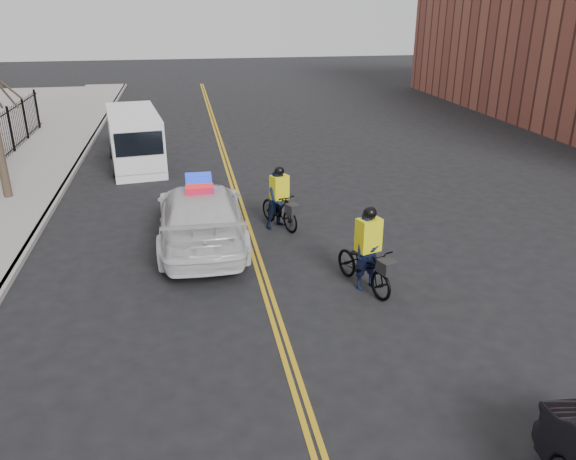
% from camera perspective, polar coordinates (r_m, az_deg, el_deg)
% --- Properties ---
extents(ground, '(120.00, 120.00, 0.00)m').
position_cam_1_polar(ground, '(11.30, -0.54, -11.21)').
color(ground, black).
rests_on(ground, ground).
extents(center_line_left, '(0.10, 60.00, 0.01)m').
position_cam_1_polar(center_line_left, '(18.44, -5.12, 2.41)').
color(center_line_left, '#C29116').
rests_on(center_line_left, ground).
extents(center_line_right, '(0.10, 60.00, 0.01)m').
position_cam_1_polar(center_line_right, '(18.45, -4.63, 2.44)').
color(center_line_right, '#C29116').
rests_on(center_line_right, ground).
extents(curb, '(0.20, 60.00, 0.15)m').
position_cam_1_polar(curb, '(18.87, -23.32, 1.31)').
color(curb, gray).
rests_on(curb, ground).
extents(police_cruiser, '(2.33, 5.68, 1.81)m').
position_cam_1_polar(police_cruiser, '(15.49, -8.84, 1.56)').
color(police_cruiser, silver).
rests_on(police_cruiser, ground).
extents(cargo_van, '(2.57, 5.39, 2.17)m').
position_cam_1_polar(cargo_van, '(23.60, -15.27, 8.80)').
color(cargo_van, white).
rests_on(cargo_van, ground).
extents(cyclist_near, '(1.31, 2.17, 2.01)m').
position_cam_1_polar(cyclist_near, '(13.06, 8.07, -3.05)').
color(cyclist_near, black).
rests_on(cyclist_near, ground).
extents(cyclist_far, '(1.23, 1.89, 1.87)m').
position_cam_1_polar(cyclist_far, '(16.43, -0.85, 2.70)').
color(cyclist_far, black).
rests_on(cyclist_far, ground).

